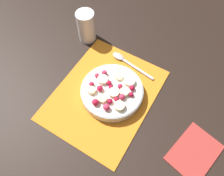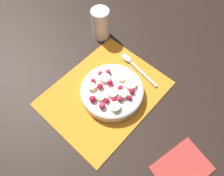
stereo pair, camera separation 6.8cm
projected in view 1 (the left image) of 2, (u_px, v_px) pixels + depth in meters
name	position (u px, v px, depth m)	size (l,w,h in m)	color
ground_plane	(105.00, 95.00, 0.72)	(3.00, 3.00, 0.00)	black
placemat	(104.00, 94.00, 0.72)	(0.39, 0.30, 0.01)	orange
fruit_bowl	(112.00, 91.00, 0.70)	(0.20, 0.20, 0.05)	silver
spoon	(125.00, 60.00, 0.78)	(0.04, 0.18, 0.01)	#B2B2B7
drinking_glass	(86.00, 26.00, 0.80)	(0.07, 0.07, 0.12)	white
napkin	(194.00, 152.00, 0.63)	(0.17, 0.14, 0.01)	#A3332D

